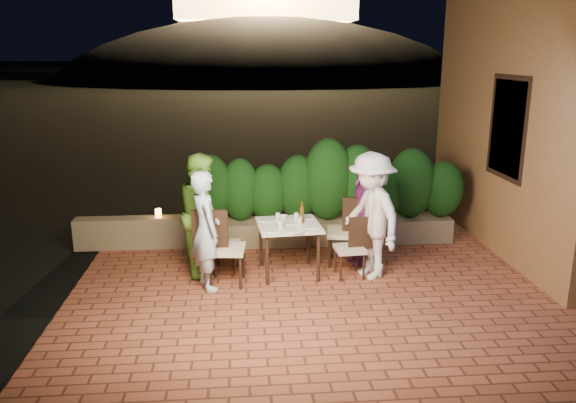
{
  "coord_description": "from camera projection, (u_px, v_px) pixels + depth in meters",
  "views": [
    {
      "loc": [
        -1.2,
        -6.58,
        3.1
      ],
      "look_at": [
        -0.55,
        1.06,
        1.05
      ],
      "focal_mm": 35.0,
      "sensor_mm": 36.0,
      "label": 1
    }
  ],
  "objects": [
    {
      "name": "plate_nw",
      "position": [
        271.0,
        230.0,
        7.62
      ],
      "size": [
        0.23,
        0.23,
        0.01
      ],
      "primitive_type": "cylinder",
      "color": "white",
      "rests_on": "dining_table"
    },
    {
      "name": "building_wall",
      "position": [
        546.0,
        91.0,
        8.81
      ],
      "size": [
        1.6,
        5.0,
        5.0
      ],
      "primitive_type": "cube",
      "color": "olive",
      "rests_on": "ground"
    },
    {
      "name": "beer_bottle",
      "position": [
        302.0,
        212.0,
        7.98
      ],
      "size": [
        0.06,
        0.06,
        0.3
      ],
      "primitive_type": null,
      "color": "#55350E",
      "rests_on": "dining_table"
    },
    {
      "name": "dining_table",
      "position": [
        289.0,
        249.0,
        8.01
      ],
      "size": [
        0.93,
        0.93,
        0.75
      ],
      "primitive_type": null,
      "rotation": [
        0.0,
        0.0,
        0.08
      ],
      "color": "white",
      "rests_on": "ground"
    },
    {
      "name": "ground",
      "position": [
        337.0,
        302.0,
        7.24
      ],
      "size": [
        400.0,
        400.0,
        0.0
      ],
      "primitive_type": "plane",
      "color": "black",
      "rests_on": "ground"
    },
    {
      "name": "diner_purple",
      "position": [
        363.0,
        212.0,
        8.32
      ],
      "size": [
        0.43,
        0.95,
        1.59
      ],
      "primitive_type": "imported",
      "rotation": [
        0.0,
        0.0,
        -1.52
      ],
      "color": "#7B2974",
      "rests_on": "ground"
    },
    {
      "name": "hill",
      "position": [
        267.0,
        114.0,
        66.19
      ],
      "size": [
        52.0,
        40.0,
        22.0
      ],
      "primitive_type": "ellipsoid",
      "color": "black",
      "rests_on": "ground"
    },
    {
      "name": "parapet",
      "position": [
        144.0,
        232.0,
        9.15
      ],
      "size": [
        2.2,
        0.3,
        0.5
      ],
      "primitive_type": "cube",
      "color": "#76694B",
      "rests_on": "ground"
    },
    {
      "name": "glass_nw",
      "position": [
        280.0,
        224.0,
        7.71
      ],
      "size": [
        0.07,
        0.07,
        0.12
      ],
      "primitive_type": "cylinder",
      "color": "silver",
      "rests_on": "dining_table"
    },
    {
      "name": "plate_centre",
      "position": [
        290.0,
        223.0,
        7.93
      ],
      "size": [
        0.2,
        0.2,
        0.01
      ],
      "primitive_type": "cylinder",
      "color": "white",
      "rests_on": "dining_table"
    },
    {
      "name": "plate_ne",
      "position": [
        311.0,
        227.0,
        7.76
      ],
      "size": [
        0.19,
        0.19,
        0.01
      ],
      "primitive_type": "cylinder",
      "color": "white",
      "rests_on": "dining_table"
    },
    {
      "name": "bowl",
      "position": [
        282.0,
        217.0,
        8.18
      ],
      "size": [
        0.18,
        0.18,
        0.04
      ],
      "primitive_type": "imported",
      "rotation": [
        0.0,
        0.0,
        -0.16
      ],
      "color": "white",
      "rests_on": "dining_table"
    },
    {
      "name": "diner_white",
      "position": [
        371.0,
        216.0,
        7.79
      ],
      "size": [
        1.04,
        1.32,
        1.79
      ],
      "primitive_type": "imported",
      "rotation": [
        0.0,
        0.0,
        -1.2
      ],
      "color": "white",
      "rests_on": "ground"
    },
    {
      "name": "chair_left_back",
      "position": [
        225.0,
        243.0,
        8.12
      ],
      "size": [
        0.47,
        0.47,
        0.85
      ],
      "primitive_type": null,
      "rotation": [
        0.0,
        0.0,
        -0.22
      ],
      "color": "black",
      "rests_on": "ground"
    },
    {
      "name": "window_frame",
      "position": [
        509.0,
        128.0,
        8.39
      ],
      "size": [
        0.06,
        1.15,
        1.55
      ],
      "primitive_type": "cube",
      "color": "black",
      "rests_on": "building_wall"
    },
    {
      "name": "chair_left_front",
      "position": [
        227.0,
        247.0,
        7.63
      ],
      "size": [
        0.54,
        0.54,
        1.05
      ],
      "primitive_type": null,
      "rotation": [
        0.0,
        0.0,
        -0.11
      ],
      "color": "black",
      "rests_on": "ground"
    },
    {
      "name": "diner_blue",
      "position": [
        206.0,
        230.0,
        7.43
      ],
      "size": [
        0.57,
        0.69,
        1.62
      ],
      "primitive_type": "imported",
      "rotation": [
        0.0,
        0.0,
        1.94
      ],
      "color": "silver",
      "rests_on": "ground"
    },
    {
      "name": "chair_right_back",
      "position": [
        343.0,
        231.0,
        8.35
      ],
      "size": [
        0.56,
        0.56,
        1.04
      ],
      "primitive_type": null,
      "rotation": [
        0.0,
        0.0,
        2.96
      ],
      "color": "black",
      "rests_on": "ground"
    },
    {
      "name": "glass_se",
      "position": [
        296.0,
        217.0,
        8.04
      ],
      "size": [
        0.07,
        0.07,
        0.12
      ],
      "primitive_type": "cylinder",
      "color": "silver",
      "rests_on": "dining_table"
    },
    {
      "name": "parapet_lamp",
      "position": [
        158.0,
        213.0,
        9.09
      ],
      "size": [
        0.1,
        0.1,
        0.14
      ],
      "primitive_type": "cylinder",
      "color": "orange",
      "rests_on": "parapet"
    },
    {
      "name": "diner_green",
      "position": [
        203.0,
        214.0,
        7.97
      ],
      "size": [
        0.76,
        0.92,
        1.75
      ],
      "primitive_type": "imported",
      "rotation": [
        0.0,
        0.0,
        1.69
      ],
      "color": "#79C93E",
      "rests_on": "ground"
    },
    {
      "name": "window_pane",
      "position": [
        509.0,
        128.0,
        8.39
      ],
      "size": [
        0.08,
        1.0,
        1.4
      ],
      "primitive_type": "cube",
      "color": "black",
      "rests_on": "building_wall"
    },
    {
      "name": "plate_front",
      "position": [
        298.0,
        231.0,
        7.59
      ],
      "size": [
        0.24,
        0.24,
        0.01
      ],
      "primitive_type": "cylinder",
      "color": "white",
      "rests_on": "dining_table"
    },
    {
      "name": "plate_sw",
      "position": [
        267.0,
        220.0,
        8.08
      ],
      "size": [
        0.24,
        0.24,
        0.01
      ],
      "primitive_type": "cylinder",
      "color": "white",
      "rests_on": "dining_table"
    },
    {
      "name": "terrace_floor",
      "position": [
        331.0,
        290.0,
        7.73
      ],
      "size": [
        7.0,
        6.0,
        0.15
      ],
      "primitive_type": "cube",
      "color": "brown",
      "rests_on": "ground"
    },
    {
      "name": "glass_ne",
      "position": [
        300.0,
        221.0,
        7.86
      ],
      "size": [
        0.06,
        0.06,
        0.11
      ],
      "primitive_type": "cylinder",
      "color": "silver",
      "rests_on": "dining_table"
    },
    {
      "name": "planter",
      "position": [
        326.0,
        230.0,
        9.41
      ],
      "size": [
        4.2,
        0.55,
        0.4
      ],
      "primitive_type": "cube",
      "color": "#76694B",
      "rests_on": "ground"
    },
    {
      "name": "chair_right_front",
      "position": [
        350.0,
        247.0,
        7.89
      ],
      "size": [
        0.43,
        0.43,
        0.87
      ],
      "primitive_type": null,
      "rotation": [
        0.0,
        0.0,
        3.22
      ],
      "color": "black",
      "rests_on": "ground"
    },
    {
      "name": "hedge",
      "position": [
        327.0,
        187.0,
        9.22
      ],
      "size": [
        4.0,
        0.7,
        1.1
      ],
      "primitive_type": null,
      "color": "#11380F",
      "rests_on": "planter"
    },
    {
      "name": "plate_se",
      "position": [
        306.0,
        217.0,
        8.2
      ],
      "size": [
        0.22,
        0.22,
        0.01
      ],
      "primitive_type": "cylinder",
      "color": "white",
      "rests_on": "dining_table"
    },
    {
      "name": "glass_sw",
      "position": [
        278.0,
        216.0,
        8.08
      ],
      "size": [
        0.06,
        0.06,
        0.11
      ],
      "primitive_type": "cylinder",
      "color": "silver",
      "rests_on": "dining_table"
    }
  ]
}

